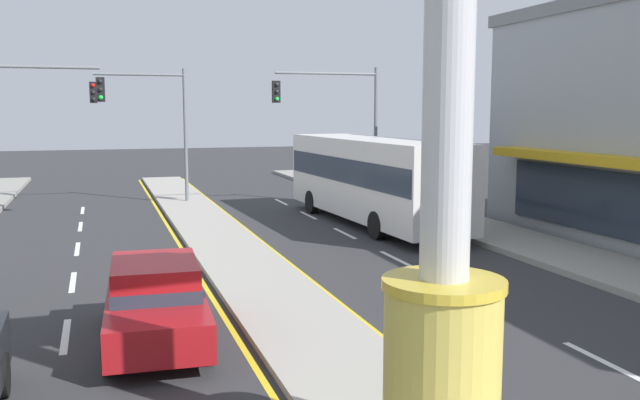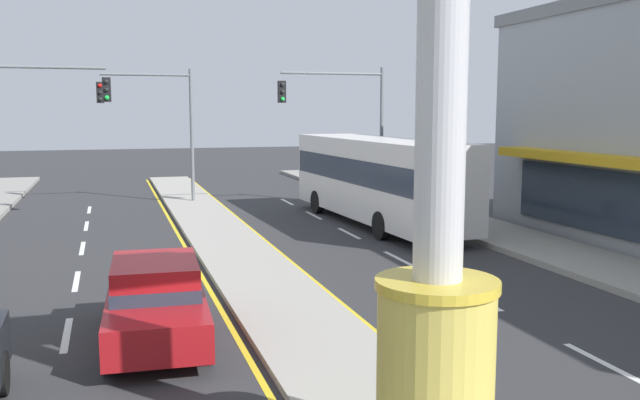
% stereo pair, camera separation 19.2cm
% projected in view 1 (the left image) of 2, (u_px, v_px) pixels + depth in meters
% --- Properties ---
extents(median_strip, '(2.32, 52.00, 0.14)m').
position_uv_depth(median_strip, '(246.00, 267.00, 18.72)').
color(median_strip, '#A39E93').
rests_on(median_strip, ground).
extents(sidewalk_right, '(2.80, 60.00, 0.18)m').
position_uv_depth(sidewalk_right, '(575.00, 259.00, 19.63)').
color(sidewalk_right, gray).
rests_on(sidewalk_right, ground).
extents(lane_markings, '(9.06, 52.00, 0.01)m').
position_uv_depth(lane_markings, '(257.00, 281.00, 17.45)').
color(lane_markings, silver).
rests_on(lane_markings, ground).
extents(district_sign, '(6.61, 1.44, 7.78)m').
position_uv_depth(district_sign, '(447.00, 157.00, 7.69)').
color(district_sign, gold).
rests_on(district_sign, median_strip).
extents(traffic_light_left_side, '(4.86, 0.46, 6.20)m').
position_uv_depth(traffic_light_left_side, '(20.00, 112.00, 25.23)').
color(traffic_light_left_side, slate).
rests_on(traffic_light_left_side, ground).
extents(traffic_light_right_side, '(4.86, 0.46, 6.20)m').
position_uv_depth(traffic_light_right_side, '(339.00, 112.00, 30.04)').
color(traffic_light_right_side, slate).
rests_on(traffic_light_right_side, ground).
extents(traffic_light_median_far, '(4.20, 0.46, 6.20)m').
position_uv_depth(traffic_light_median_far, '(152.00, 113.00, 30.95)').
color(traffic_light_median_far, slate).
rests_on(traffic_light_median_far, ground).
extents(sedan_far_right_lane, '(2.01, 4.39, 1.53)m').
position_uv_depth(sedan_far_right_lane, '(156.00, 301.00, 12.79)').
color(sedan_far_right_lane, maroon).
rests_on(sedan_far_right_lane, ground).
extents(bus_near_left_lane, '(3.06, 11.31, 3.26)m').
position_uv_depth(bus_near_left_lane, '(372.00, 175.00, 25.99)').
color(bus_near_left_lane, silver).
rests_on(bus_near_left_lane, ground).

